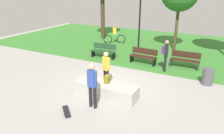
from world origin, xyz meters
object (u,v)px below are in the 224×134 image
(skater_performing_trick, at_px, (92,82))
(park_bench_near_lamppost, at_px, (144,56))
(park_bench_near_path, at_px, (185,59))
(park_bench_center_lawn, at_px, (104,50))
(cyclist_on_bicycle, at_px, (115,36))
(skateboard_by_ledge, at_px, (66,111))
(pedestrian_with_backpack, at_px, (166,53))
(concrete_ledge, at_px, (106,90))
(backpack_on_ledge, at_px, (107,79))
(trash_bin, at_px, (208,77))
(skater_watching, at_px, (106,67))
(lamp_post, at_px, (140,14))

(skater_performing_trick, bearing_deg, park_bench_near_lamppost, 90.33)
(park_bench_near_path, distance_m, park_bench_near_lamppost, 2.37)
(park_bench_center_lawn, relative_size, park_bench_near_path, 1.01)
(park_bench_center_lawn, height_order, cyclist_on_bicycle, cyclist_on_bicycle)
(park_bench_near_path, bearing_deg, cyclist_on_bicycle, 151.89)
(skater_performing_trick, height_order, cyclist_on_bicycle, skater_performing_trick)
(skateboard_by_ledge, xyz_separation_m, pedestrian_with_backpack, (2.07, 5.83, 0.97))
(concrete_ledge, xyz_separation_m, backpack_on_ledge, (-0.02, 0.16, 0.43))
(park_bench_near_path, bearing_deg, backpack_on_ledge, -115.46)
(skater_performing_trick, height_order, park_bench_near_lamppost, skater_performing_trick)
(skateboard_by_ledge, height_order, cyclist_on_bicycle, cyclist_on_bicycle)
(park_bench_center_lawn, height_order, trash_bin, park_bench_center_lawn)
(concrete_ledge, distance_m, skateboard_by_ledge, 1.95)
(skateboard_by_ledge, bearing_deg, cyclist_on_bicycle, 107.49)
(park_bench_center_lawn, bearing_deg, skateboard_by_ledge, -72.01)
(concrete_ledge, bearing_deg, park_bench_near_lamppost, 90.17)
(concrete_ledge, relative_size, park_bench_center_lawn, 1.67)
(park_bench_near_path, height_order, cyclist_on_bicycle, cyclist_on_bicycle)
(concrete_ledge, xyz_separation_m, skater_watching, (-0.45, 0.84, 0.69))
(backpack_on_ledge, bearing_deg, cyclist_on_bicycle, -165.01)
(backpack_on_ledge, xyz_separation_m, park_bench_center_lawn, (-2.69, 4.40, -0.22))
(concrete_ledge, relative_size, backpack_on_ledge, 8.47)
(park_bench_center_lawn, bearing_deg, skater_performing_trick, -64.05)
(backpack_on_ledge, distance_m, skater_performing_trick, 1.26)
(park_bench_center_lawn, height_order, park_bench_near_path, same)
(lamp_post, bearing_deg, cyclist_on_bicycle, 161.38)
(park_bench_near_path, bearing_deg, concrete_ledge, -114.59)
(park_bench_center_lawn, distance_m, pedestrian_with_backpack, 4.22)
(skateboard_by_ledge, distance_m, park_bench_center_lawn, 6.73)
(concrete_ledge, distance_m, cyclist_on_bicycle, 9.23)
(concrete_ledge, relative_size, park_bench_near_lamppost, 1.67)
(skateboard_by_ledge, relative_size, cyclist_on_bicycle, 0.46)
(park_bench_center_lawn, bearing_deg, backpack_on_ledge, -58.54)
(skateboard_by_ledge, xyz_separation_m, park_bench_center_lawn, (-2.08, 6.39, 0.42))
(pedestrian_with_backpack, bearing_deg, lamp_post, 128.82)
(concrete_ledge, relative_size, park_bench_near_path, 1.69)
(backpack_on_ledge, height_order, park_bench_center_lawn, park_bench_center_lawn)
(backpack_on_ledge, bearing_deg, trash_bin, 119.52)
(skater_watching, relative_size, park_bench_near_lamppost, 1.02)
(concrete_ledge, height_order, park_bench_near_path, park_bench_near_path)
(trash_bin, relative_size, cyclist_on_bicycle, 0.49)
(skateboard_by_ledge, distance_m, pedestrian_with_backpack, 6.26)
(skater_performing_trick, distance_m, pedestrian_with_backpack, 5.24)
(skater_watching, relative_size, pedestrian_with_backpack, 0.96)
(skateboard_by_ledge, height_order, park_bench_center_lawn, park_bench_center_lawn)
(cyclist_on_bicycle, bearing_deg, park_bench_center_lawn, -73.35)
(park_bench_near_path, bearing_deg, trash_bin, -53.97)
(cyclist_on_bicycle, bearing_deg, lamp_post, -18.62)
(skater_performing_trick, xyz_separation_m, park_bench_near_path, (2.31, 6.13, -0.56))
(park_bench_center_lawn, bearing_deg, park_bench_near_path, 5.96)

